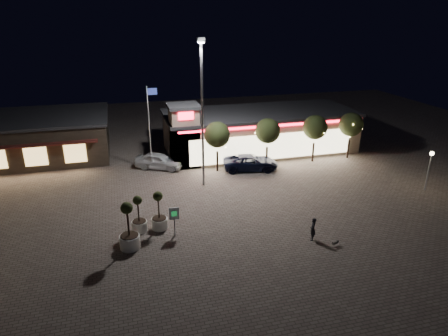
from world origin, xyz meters
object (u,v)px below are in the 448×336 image
object	(u,v)px
planter_left	(139,220)
planter_mid	(129,234)
valet_sign	(174,216)
white_sedan	(159,161)
pickup_truck	(251,162)
pedestrian	(313,229)

from	to	relation	value
planter_left	planter_mid	distance (m)	2.17
planter_left	valet_sign	xyz separation A→B (m)	(2.28, -1.17, 0.61)
white_sedan	planter_left	bearing A→B (deg)	-165.59
pickup_truck	white_sedan	bearing A→B (deg)	83.90
white_sedan	planter_mid	distance (m)	14.05
pedestrian	planter_mid	distance (m)	11.95
white_sedan	planter_left	size ratio (longest dim) A/B	1.74
pickup_truck	planter_left	size ratio (longest dim) A/B	1.98
pickup_truck	planter_mid	bearing A→B (deg)	143.80
pedestrian	planter_left	distance (m)	11.78
planter_left	planter_mid	size ratio (longest dim) A/B	0.82
white_sedan	valet_sign	distance (m)	12.79
planter_mid	valet_sign	bearing A→B (deg)	15.84
pickup_truck	valet_sign	distance (m)	13.51
pedestrian	planter_mid	bearing A→B (deg)	-74.27
pickup_truck	white_sedan	distance (m)	8.85
pedestrian	planter_left	world-z (taller)	planter_left
pickup_truck	valet_sign	size ratio (longest dim) A/B	2.58
planter_left	white_sedan	bearing A→B (deg)	76.97
white_sedan	pedestrian	xyz separation A→B (m)	(8.32, -15.80, 0.01)
pickup_truck	planter_mid	distance (m)	16.22
pedestrian	valet_sign	bearing A→B (deg)	-82.95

